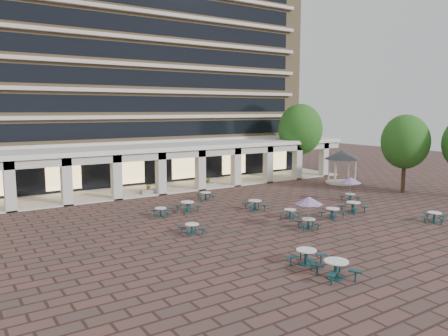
{
  "coord_description": "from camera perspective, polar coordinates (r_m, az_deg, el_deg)",
  "views": [
    {
      "loc": [
        -18.94,
        -24.24,
        7.83
      ],
      "look_at": [
        -1.24,
        3.0,
        3.48
      ],
      "focal_mm": 35.0,
      "sensor_mm": 36.0,
      "label": 1
    }
  ],
  "objects": [
    {
      "name": "tree_east_a",
      "position": [
        44.43,
        22.6,
        3.18
      ],
      "size": [
        4.44,
        4.44,
        7.4
      ],
      "color": "#46331C",
      "rests_on": "ground"
    },
    {
      "name": "picnic_table_9",
      "position": [
        32.65,
        -8.27,
        -5.63
      ],
      "size": [
        1.74,
        1.74,
        0.65
      ],
      "rotation": [
        0.0,
        0.0,
        -0.36
      ],
      "color": "#14393D",
      "rests_on": "ground"
    },
    {
      "name": "picnic_table_0",
      "position": [
        21.5,
        14.44,
        -12.51
      ],
      "size": [
        2.23,
        2.23,
        0.86
      ],
      "rotation": [
        0.0,
        0.0,
        -0.25
      ],
      "color": "#14393D",
      "rests_on": "ground"
    },
    {
      "name": "gazebo",
      "position": [
        48.13,
        15.21,
        1.21
      ],
      "size": [
        3.81,
        3.81,
        3.54
      ],
      "rotation": [
        0.0,
        0.0,
        0.19
      ],
      "color": "beige",
      "rests_on": "ground"
    },
    {
      "name": "planter_right",
      "position": [
        43.91,
        -2.06,
        -1.94
      ],
      "size": [
        1.5,
        0.84,
        1.29
      ],
      "color": "gray",
      "rests_on": "ground"
    },
    {
      "name": "picnic_table_7",
      "position": [
        32.75,
        13.99,
        -5.64
      ],
      "size": [
        1.76,
        1.76,
        0.74
      ],
      "rotation": [
        0.0,
        0.0,
        0.08
      ],
      "color": "#14393D",
      "rests_on": "ground"
    },
    {
      "name": "picnic_table_12",
      "position": [
        38.13,
        -2.41,
        -3.58
      ],
      "size": [
        1.82,
        1.82,
        0.7
      ],
      "rotation": [
        0.0,
        0.0,
        -0.26
      ],
      "color": "#14393D",
      "rests_on": "ground"
    },
    {
      "name": "ground",
      "position": [
        31.75,
        4.86,
        -6.68
      ],
      "size": [
        120.0,
        120.0,
        0.0
      ],
      "primitive_type": "plane",
      "color": "brown",
      "rests_on": "ground"
    },
    {
      "name": "picnic_table_5",
      "position": [
        27.91,
        -4.19,
        -7.83
      ],
      "size": [
        1.57,
        1.57,
        0.67
      ],
      "rotation": [
        0.0,
        0.0,
        -0.06
      ],
      "color": "#14393D",
      "rests_on": "ground"
    },
    {
      "name": "picnic_table_13",
      "position": [
        34.43,
        4.07,
        -4.74
      ],
      "size": [
        2.01,
        2.01,
        0.78
      ],
      "rotation": [
        0.0,
        0.0,
        -0.24
      ],
      "color": "#14393D",
      "rests_on": "ground"
    },
    {
      "name": "picnic_table_10",
      "position": [
        32.19,
        8.62,
        -5.81
      ],
      "size": [
        1.8,
        1.8,
        0.66
      ],
      "rotation": [
        0.0,
        0.0,
        0.4
      ],
      "color": "#14393D",
      "rests_on": "ground"
    },
    {
      "name": "picnic_table_11",
      "position": [
        38.96,
        16.23,
        -1.65
      ],
      "size": [
        1.79,
        1.79,
        2.07
      ],
      "rotation": [
        0.0,
        0.0,
        -0.2
      ],
      "color": "#14393D",
      "rests_on": "ground"
    },
    {
      "name": "planter_left",
      "position": [
        41.03,
        -9.81,
        -2.83
      ],
      "size": [
        1.5,
        0.69,
        1.2
      ],
      "color": "gray",
      "rests_on": "ground"
    },
    {
      "name": "picnic_table_8",
      "position": [
        33.97,
        -4.79,
        -4.92
      ],
      "size": [
        1.83,
        1.83,
        0.78
      ],
      "rotation": [
        0.0,
        0.0,
        0.07
      ],
      "color": "#14393D",
      "rests_on": "ground"
    },
    {
      "name": "picnic_table_2",
      "position": [
        34.98,
        16.53,
        -4.81
      ],
      "size": [
        1.86,
        1.86,
        0.81
      ],
      "rotation": [
        0.0,
        0.0,
        0.03
      ],
      "color": "#14393D",
      "rests_on": "ground"
    },
    {
      "name": "apartment_building",
      "position": [
        53.41,
        -12.42,
        12.58
      ],
      "size": [
        40.0,
        15.5,
        25.2
      ],
      "color": "#917852",
      "rests_on": "ground"
    },
    {
      "name": "retail_arcade",
      "position": [
        43.66,
        -7.1,
        1.22
      ],
      "size": [
        42.0,
        6.6,
        4.4
      ],
      "color": "white",
      "rests_on": "ground"
    },
    {
      "name": "picnic_table_3",
      "position": [
        34.07,
        25.78,
        -5.7
      ],
      "size": [
        1.95,
        1.95,
        0.71
      ],
      "rotation": [
        0.0,
        0.0,
        0.42
      ],
      "color": "#14393D",
      "rests_on": "ground"
    },
    {
      "name": "picnic_table_6",
      "position": [
        29.31,
        11.04,
        -4.33
      ],
      "size": [
        1.86,
        1.86,
        2.15
      ],
      "rotation": [
        0.0,
        0.0,
        -0.42
      ],
      "color": "#14393D",
      "rests_on": "ground"
    },
    {
      "name": "tree_east_c",
      "position": [
        51.44,
        9.93,
        4.98
      ],
      "size": [
        5.1,
        5.1,
        8.5
      ],
      "color": "#46331C",
      "rests_on": "ground"
    },
    {
      "name": "picnic_table_1",
      "position": [
        23.02,
        10.69,
        -11.17
      ],
      "size": [
        2.12,
        2.12,
        0.78
      ],
      "rotation": [
        0.0,
        0.0,
        0.38
      ],
      "color": "#14393D",
      "rests_on": "ground"
    }
  ]
}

